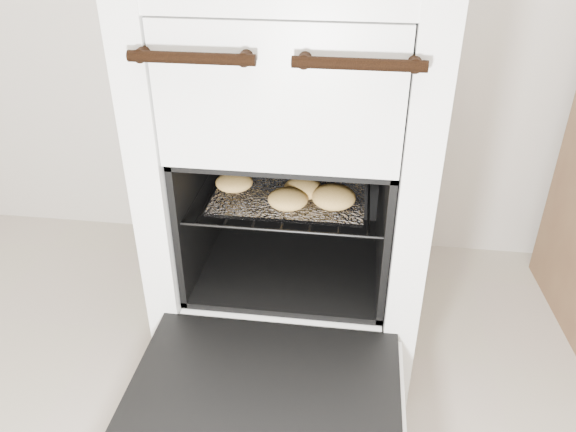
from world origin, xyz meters
TOP-DOWN VIEW (x-y plane):
  - stove at (-0.17, 1.18)m, footprint 0.58×0.64m
  - oven_door at (-0.17, 0.69)m, footprint 0.52×0.40m
  - oven_rack at (-0.17, 1.11)m, footprint 0.42×0.40m
  - foil_sheet at (-0.17, 1.10)m, footprint 0.33×0.29m
  - baked_rolls at (-0.15, 1.08)m, footprint 0.34×0.28m

SIDE VIEW (x-z plane):
  - oven_door at x=-0.17m, z-range 0.17..0.21m
  - oven_rack at x=-0.17m, z-range 0.42..0.42m
  - foil_sheet at x=-0.17m, z-range 0.42..0.43m
  - stove at x=-0.17m, z-range -0.01..0.88m
  - baked_rolls at x=-0.15m, z-range 0.43..0.47m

